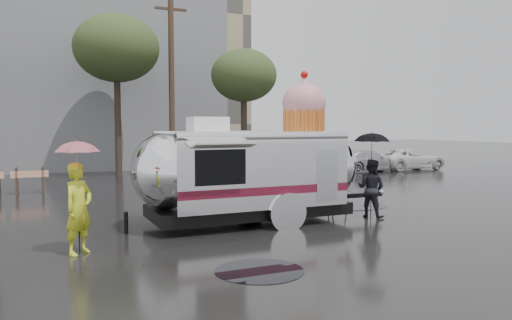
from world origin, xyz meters
name	(u,v)px	position (x,y,z in m)	size (l,w,h in m)	color
ground	(221,237)	(0.00, 0.00, 0.00)	(120.00, 120.00, 0.00)	black
puddles	(329,206)	(4.59, 2.68, 0.00)	(8.46, 10.26, 0.01)	black
grey_building	(29,62)	(-4.00, 24.00, 6.50)	(22.00, 12.00, 13.00)	slate
utility_pole	(172,84)	(2.50, 14.00, 4.62)	(1.60, 0.28, 9.00)	#473323
tree_mid	(116,49)	(0.00, 15.00, 6.34)	(4.20, 4.20, 8.03)	#382D26
tree_right	(244,76)	(6.00, 13.00, 5.06)	(3.36, 3.36, 6.42)	#382D26
parked_cars	(349,159)	(11.78, 12.00, 0.72)	(13.20, 1.90, 1.50)	silver
airstream_trailer	(252,168)	(1.36, 1.32, 1.45)	(7.66, 2.94, 4.12)	silver
person_left	(79,209)	(-3.10, -0.26, 0.91)	(0.66, 0.44, 1.83)	#C6CE23
umbrella_pink	(77,158)	(-3.10, -0.26, 1.92)	(1.08, 1.08, 2.28)	pink
person_right	(371,188)	(4.67, 0.64, 0.81)	(0.78, 0.43, 1.62)	black
umbrella_black	(372,147)	(4.67, 0.64, 1.97)	(1.23, 1.23, 2.39)	black
tripod	(336,185)	(3.90, 1.21, 0.88)	(0.58, 0.61, 1.49)	black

